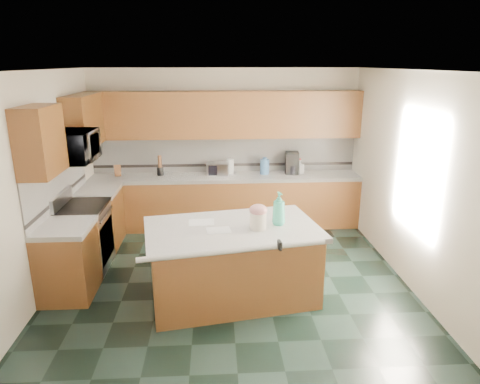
{
  "coord_description": "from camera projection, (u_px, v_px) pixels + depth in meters",
  "views": [
    {
      "loc": [
        -0.18,
        -5.12,
        2.79
      ],
      "look_at": [
        0.15,
        0.35,
        1.12
      ],
      "focal_mm": 32.0,
      "sensor_mm": 36.0,
      "label": 1
    }
  ],
  "objects": [
    {
      "name": "treat_jar",
      "position": [
        258.0,
        221.0,
        4.97
      ],
      "size": [
        0.22,
        0.22,
        0.2
      ],
      "primitive_type": "cylinder",
      "rotation": [
        0.0,
        0.0,
        -0.13
      ],
      "color": "white",
      "rests_on": "island_top"
    },
    {
      "name": "back_countertop",
      "position": [
        226.0,
        177.0,
        7.36
      ],
      "size": [
        4.6,
        0.64,
        0.06
      ],
      "primitive_type": "cube",
      "color": "white",
      "rests_on": "back_base_cab"
    },
    {
      "name": "range_body",
      "position": [
        85.0,
        238.0,
        5.94
      ],
      "size": [
        0.6,
        0.76,
        0.88
      ],
      "primitive_type": "cube",
      "color": "#B7B7BC",
      "rests_on": "ground"
    },
    {
      "name": "left_accent_band",
      "position": [
        61.0,
        196.0,
        5.8
      ],
      "size": [
        0.01,
        2.3,
        0.05
      ],
      "primitive_type": "cube",
      "color": "black",
      "rests_on": "wall_left"
    },
    {
      "name": "range_oven_door",
      "position": [
        107.0,
        240.0,
        5.97
      ],
      "size": [
        0.02,
        0.68,
        0.55
      ],
      "primitive_type": "cube",
      "color": "black",
      "rests_on": "range_body"
    },
    {
      "name": "left_upper_cab_front",
      "position": [
        40.0,
        141.0,
        4.79
      ],
      "size": [
        0.33,
        0.72,
        0.78
      ],
      "primitive_type": "cube",
      "color": "#371E0A",
      "rests_on": "wall_left"
    },
    {
      "name": "paper_towel",
      "position": [
        230.0,
        166.0,
        7.41
      ],
      "size": [
        0.12,
        0.12,
        0.27
      ],
      "primitive_type": "cylinder",
      "color": "white",
      "rests_on": "back_countertop"
    },
    {
      "name": "floor",
      "position": [
        230.0,
        280.0,
        5.71
      ],
      "size": [
        4.6,
        4.6,
        0.0
      ],
      "primitive_type": "plane",
      "color": "black",
      "rests_on": "ground"
    },
    {
      "name": "water_jug",
      "position": [
        265.0,
        167.0,
        7.41
      ],
      "size": [
        0.16,
        0.16,
        0.26
      ],
      "primitive_type": "cylinder",
      "color": "teal",
      "rests_on": "back_countertop"
    },
    {
      "name": "treat_jar_knob_end_r",
      "position": [
        261.0,
        206.0,
        4.92
      ],
      "size": [
        0.04,
        0.04,
        0.04
      ],
      "primitive_type": "sphere",
      "color": "tan",
      "rests_on": "treat_jar_lid"
    },
    {
      "name": "water_jug_neck",
      "position": [
        265.0,
        158.0,
        7.37
      ],
      "size": [
        0.07,
        0.07,
        0.04
      ],
      "primitive_type": "cylinder",
      "color": "teal",
      "rests_on": "water_jug"
    },
    {
      "name": "treat_jar_lid",
      "position": [
        258.0,
        210.0,
        4.93
      ],
      "size": [
        0.21,
        0.21,
        0.13
      ],
      "primitive_type": "ellipsoid",
      "color": "#D38B8A",
      "rests_on": "treat_jar"
    },
    {
      "name": "treat_jar_knob_end_l",
      "position": [
        255.0,
        206.0,
        4.92
      ],
      "size": [
        0.04,
        0.04,
        0.04
      ],
      "primitive_type": "sphere",
      "color": "tan",
      "rests_on": "treat_jar_lid"
    },
    {
      "name": "left_counter_rear",
      "position": [
        97.0,
        191.0,
        6.57
      ],
      "size": [
        0.64,
        0.82,
        0.06
      ],
      "primitive_type": "cube",
      "color": "white",
      "rests_on": "left_base_cab_rear"
    },
    {
      "name": "back_backsplash",
      "position": [
        225.0,
        154.0,
        7.53
      ],
      "size": [
        4.6,
        0.02,
        0.63
      ],
      "primitive_type": "cube",
      "color": "silver",
      "rests_on": "back_countertop"
    },
    {
      "name": "knife_block",
      "position": [
        118.0,
        171.0,
        7.26
      ],
      "size": [
        0.13,
        0.16,
        0.22
      ],
      "primitive_type": "cube",
      "rotation": [
        -0.31,
        0.0,
        0.19
      ],
      "color": "#472814",
      "rests_on": "back_countertop"
    },
    {
      "name": "paper_sheet_a",
      "position": [
        219.0,
        230.0,
        4.95
      ],
      "size": [
        0.3,
        0.24,
        0.0
      ],
      "primitive_type": "cube",
      "rotation": [
        0.0,
        0.0,
        0.13
      ],
      "color": "white",
      "rests_on": "island_top"
    },
    {
      "name": "microwave",
      "position": [
        75.0,
        147.0,
        5.57
      ],
      "size": [
        0.5,
        0.73,
        0.41
      ],
      "primitive_type": "imported",
      "rotation": [
        0.0,
        0.0,
        1.57
      ],
      "color": "#B7B7BC",
      "rests_on": "wall_left"
    },
    {
      "name": "paper_sheet_b",
      "position": [
        201.0,
        222.0,
        5.2
      ],
      "size": [
        0.32,
        0.24,
        0.0
      ],
      "primitive_type": "cube",
      "rotation": [
        0.0,
        0.0,
        0.04
      ],
      "color": "white",
      "rests_on": "island_top"
    },
    {
      "name": "island_base",
      "position": [
        232.0,
        264.0,
        5.2
      ],
      "size": [
        2.09,
        1.42,
        0.86
      ],
      "primitive_type": "cube",
      "rotation": [
        0.0,
        0.0,
        0.17
      ],
      "color": "#371E0A",
      "rests_on": "ground"
    },
    {
      "name": "back_base_cab",
      "position": [
        226.0,
        202.0,
        7.49
      ],
      "size": [
        4.6,
        0.6,
        0.86
      ],
      "primitive_type": "cube",
      "color": "#371E0A",
      "rests_on": "ground"
    },
    {
      "name": "soap_bottle_back",
      "position": [
        300.0,
        167.0,
        7.44
      ],
      "size": [
        0.15,
        0.15,
        0.24
      ],
      "primitive_type": "imported",
      "rotation": [
        0.0,
        0.0,
        0.72
      ],
      "color": "white",
      "rests_on": "back_countertop"
    },
    {
      "name": "coffee_carafe",
      "position": [
        292.0,
        170.0,
        7.42
      ],
      "size": [
        0.16,
        0.16,
        0.16
      ],
      "primitive_type": "cylinder",
      "color": "black",
      "rests_on": "back_countertop"
    },
    {
      "name": "coffee_maker",
      "position": [
        292.0,
        163.0,
        7.44
      ],
      "size": [
        0.24,
        0.26,
        0.38
      ],
      "primitive_type": "cube",
      "rotation": [
        0.0,
        0.0,
        -0.09
      ],
      "color": "black",
      "rests_on": "back_countertop"
    },
    {
      "name": "soap_bottle_island",
      "position": [
        279.0,
        209.0,
        5.07
      ],
      "size": [
        0.19,
        0.19,
        0.4
      ],
      "primitive_type": "imported",
      "rotation": [
        0.0,
        0.0,
        0.29
      ],
      "color": "#3BB597",
      "rests_on": "island_top"
    },
    {
      "name": "range_cooktop",
      "position": [
        82.0,
        207.0,
        5.81
      ],
      "size": [
        0.62,
        0.78,
        0.04
      ],
      "primitive_type": "cube",
      "color": "black",
      "rests_on": "range_body"
    },
    {
      "name": "soap_back_cap",
      "position": [
        300.0,
        159.0,
        7.4
      ],
      "size": [
        0.02,
        0.02,
        0.03
      ],
      "primitive_type": "cylinder",
      "color": "red",
      "rests_on": "soap_bottle_back"
    },
    {
      "name": "left_backsplash",
      "position": [
        58.0,
        183.0,
        5.74
      ],
      "size": [
        0.02,
        2.3,
        0.63
      ],
      "primitive_type": "cube",
      "color": "silver",
      "rests_on": "wall_left"
    },
    {
      "name": "wall_front",
      "position": [
        241.0,
        269.0,
        3.1
      ],
      "size": [
        4.6,
        0.04,
        2.7
      ],
      "primitive_type": "cube",
      "color": "#F3E7CF",
      "rests_on": "ground"
    },
    {
      "name": "ceiling",
      "position": [
        229.0,
        70.0,
        4.92
      ],
      "size": [
        4.6,
        4.6,
        0.0
      ],
      "primitive_type": "plane",
      "color": "white",
      "rests_on": "ground"
    },
    {
      "name": "left_base_cab_front",
      "position": [
        68.0,
        263.0,
        5.24
      ],
      "size": [
        0.6,
        0.72,
        0.86
      ],
      "primitive_type": "cube",
      "color": "#371E0A",
      "rests_on": "ground"
    },
    {
      "name": "left_base_cab_rear",
      "position": [
        100.0,
        219.0,
        6.7
      ],
      "size": [
        0.6,
        0.82,
        0.86
      ],
      "primitive_type": "cube",
      "color": "#371E0A",
      "rests_on": "ground"
    },
    {
      "name": "toaster_oven",
      "position": [
        218.0,
        169.0,
        7.36
      ],
      "size": [
        0.39,
        0.29,
        0.21
      ],
      "primitive_type": "cube",
      "rotation": [
        0.0,
        0.0,
        -0.1
      ],
      "color": "#B7B7BC",
      "rests_on": "back_countertop"
    },
    {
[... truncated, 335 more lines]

